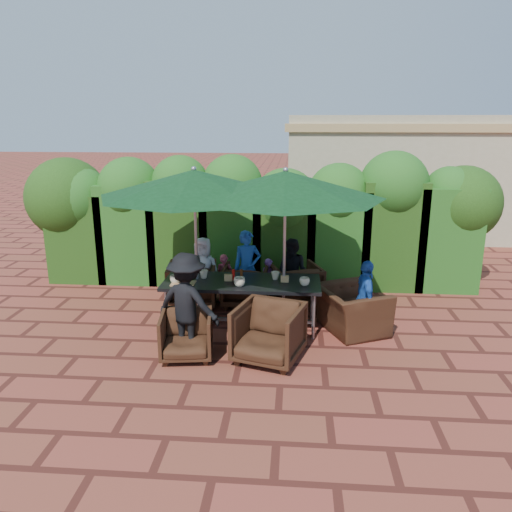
# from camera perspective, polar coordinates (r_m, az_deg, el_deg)

# --- Properties ---
(ground) EXTENTS (80.00, 80.00, 0.00)m
(ground) POSITION_cam_1_polar(r_m,az_deg,el_deg) (7.76, -0.98, -8.29)
(ground) COLOR brown
(ground) RESTS_ON ground
(dining_table) EXTENTS (2.37, 0.90, 0.75)m
(dining_table) POSITION_cam_1_polar(r_m,az_deg,el_deg) (7.58, -1.63, -3.41)
(dining_table) COLOR black
(dining_table) RESTS_ON ground
(umbrella_left) EXTENTS (2.83, 2.83, 2.46)m
(umbrella_left) POSITION_cam_1_polar(r_m,az_deg,el_deg) (7.39, -7.08, 8.27)
(umbrella_left) COLOR gray
(umbrella_left) RESTS_ON ground
(umbrella_right) EXTENTS (2.88, 2.88, 2.46)m
(umbrella_right) POSITION_cam_1_polar(r_m,az_deg,el_deg) (7.19, 3.38, 8.15)
(umbrella_right) COLOR gray
(umbrella_right) RESTS_ON ground
(chair_far_left) EXTENTS (0.89, 0.85, 0.83)m
(chair_far_left) POSITION_cam_1_polar(r_m,az_deg,el_deg) (8.62, -7.30, -2.99)
(chair_far_left) COLOR black
(chair_far_left) RESTS_ON ground
(chair_far_mid) EXTENTS (0.78, 0.73, 0.78)m
(chair_far_mid) POSITION_cam_1_polar(r_m,az_deg,el_deg) (8.57, -1.20, -3.16)
(chair_far_mid) COLOR black
(chair_far_mid) RESTS_ON ground
(chair_far_right) EXTENTS (0.97, 0.94, 0.80)m
(chair_far_right) POSITION_cam_1_polar(r_m,az_deg,el_deg) (8.58, 4.59, -3.12)
(chair_far_right) COLOR black
(chair_far_right) RESTS_ON ground
(chair_near_left) EXTENTS (0.76, 0.72, 0.70)m
(chair_near_left) POSITION_cam_1_polar(r_m,az_deg,el_deg) (6.82, -7.96, -8.72)
(chair_near_left) COLOR black
(chair_near_left) RESTS_ON ground
(chair_near_right) EXTENTS (1.02, 0.98, 0.85)m
(chair_near_right) POSITION_cam_1_polar(r_m,az_deg,el_deg) (6.65, 1.46, -8.50)
(chair_near_right) COLOR black
(chair_near_right) RESTS_ON ground
(chair_end_right) EXTENTS (1.02, 1.20, 0.89)m
(chair_end_right) POSITION_cam_1_polar(r_m,az_deg,el_deg) (7.67, 10.83, -5.27)
(chair_end_right) COLOR black
(chair_end_right) RESTS_ON ground
(adult_far_left) EXTENTS (0.62, 0.42, 1.19)m
(adult_far_left) POSITION_cam_1_polar(r_m,az_deg,el_deg) (8.59, -6.07, -1.76)
(adult_far_left) COLOR silver
(adult_far_left) RESTS_ON ground
(adult_far_mid) EXTENTS (0.55, 0.49, 1.30)m
(adult_far_mid) POSITION_cam_1_polar(r_m,az_deg,el_deg) (8.54, -1.01, -1.39)
(adult_far_mid) COLOR #2156B4
(adult_far_mid) RESTS_ON ground
(adult_far_right) EXTENTS (0.65, 0.53, 1.18)m
(adult_far_right) POSITION_cam_1_polar(r_m,az_deg,el_deg) (8.50, 4.25, -1.94)
(adult_far_right) COLOR black
(adult_far_right) RESTS_ON ground
(adult_near_left) EXTENTS (0.99, 0.69, 1.42)m
(adult_near_left) POSITION_cam_1_polar(r_m,az_deg,el_deg) (6.82, -7.84, -5.44)
(adult_near_left) COLOR black
(adult_near_left) RESTS_ON ground
(adult_end_right) EXTENTS (0.41, 0.70, 1.14)m
(adult_end_right) POSITION_cam_1_polar(r_m,az_deg,el_deg) (7.56, 12.39, -4.69)
(adult_end_right) COLOR #2156B4
(adult_end_right) RESTS_ON ground
(child_left) EXTENTS (0.31, 0.26, 0.84)m
(child_left) POSITION_cam_1_polar(r_m,az_deg,el_deg) (8.77, -3.63, -2.53)
(child_left) COLOR #DF4E68
(child_left) RESTS_ON ground
(child_right) EXTENTS (0.33, 0.29, 0.78)m
(child_right) POSITION_cam_1_polar(r_m,az_deg,el_deg) (8.71, 1.50, -2.83)
(child_right) COLOR purple
(child_right) RESTS_ON ground
(pedestrian_a) EXTENTS (1.52, 1.19, 1.56)m
(pedestrian_a) POSITION_cam_1_polar(r_m,az_deg,el_deg) (11.63, 7.77, 3.70)
(pedestrian_a) COLOR green
(pedestrian_a) RESTS_ON ground
(pedestrian_b) EXTENTS (1.03, 0.88, 1.83)m
(pedestrian_b) POSITION_cam_1_polar(r_m,az_deg,el_deg) (11.92, 13.59, 4.35)
(pedestrian_b) COLOR #DF4E68
(pedestrian_b) RESTS_ON ground
(pedestrian_c) EXTENTS (1.05, 1.15, 1.68)m
(pedestrian_c) POSITION_cam_1_polar(r_m,az_deg,el_deg) (11.91, 18.18, 3.63)
(pedestrian_c) COLOR #92949A
(pedestrian_c) RESTS_ON ground
(cup_a) EXTENTS (0.16, 0.16, 0.13)m
(cup_a) POSITION_cam_1_polar(r_m,az_deg,el_deg) (7.53, -9.20, -2.63)
(cup_a) COLOR beige
(cup_a) RESTS_ON dining_table
(cup_b) EXTENTS (0.13, 0.13, 0.13)m
(cup_b) POSITION_cam_1_polar(r_m,az_deg,el_deg) (7.71, -5.99, -2.07)
(cup_b) COLOR beige
(cup_b) RESTS_ON dining_table
(cup_c) EXTENTS (0.17, 0.17, 0.13)m
(cup_c) POSITION_cam_1_polar(r_m,az_deg,el_deg) (7.30, -1.91, -2.97)
(cup_c) COLOR beige
(cup_c) RESTS_ON dining_table
(cup_d) EXTENTS (0.13, 0.13, 0.12)m
(cup_d) POSITION_cam_1_polar(r_m,az_deg,el_deg) (7.62, 2.21, -2.25)
(cup_d) COLOR beige
(cup_d) RESTS_ON dining_table
(cup_e) EXTENTS (0.15, 0.15, 0.12)m
(cup_e) POSITION_cam_1_polar(r_m,az_deg,el_deg) (7.37, 5.57, -2.92)
(cup_e) COLOR beige
(cup_e) RESTS_ON dining_table
(ketchup_bottle) EXTENTS (0.04, 0.04, 0.17)m
(ketchup_bottle) POSITION_cam_1_polar(r_m,az_deg,el_deg) (7.57, -2.59, -2.16)
(ketchup_bottle) COLOR #B20C0A
(ketchup_bottle) RESTS_ON dining_table
(sauce_bottle) EXTENTS (0.04, 0.04, 0.17)m
(sauce_bottle) POSITION_cam_1_polar(r_m,az_deg,el_deg) (7.57, -1.68, -2.16)
(sauce_bottle) COLOR #4C230C
(sauce_bottle) RESTS_ON dining_table
(serving_tray) EXTENTS (0.35, 0.25, 0.02)m
(serving_tray) POSITION_cam_1_polar(r_m,az_deg,el_deg) (7.49, -8.31, -3.12)
(serving_tray) COLOR #A1764D
(serving_tray) RESTS_ON dining_table
(number_block_left) EXTENTS (0.12, 0.06, 0.10)m
(number_block_left) POSITION_cam_1_polar(r_m,az_deg,el_deg) (7.56, -3.17, -2.47)
(number_block_left) COLOR tan
(number_block_left) RESTS_ON dining_table
(number_block_right) EXTENTS (0.12, 0.06, 0.10)m
(number_block_right) POSITION_cam_1_polar(r_m,az_deg,el_deg) (7.50, 3.31, -2.62)
(number_block_right) COLOR tan
(number_block_right) RESTS_ON dining_table
(hedge_wall) EXTENTS (9.10, 1.60, 2.57)m
(hedge_wall) POSITION_cam_1_polar(r_m,az_deg,el_deg) (9.59, -0.79, 4.93)
(hedge_wall) COLOR #1A340E
(hedge_wall) RESTS_ON ground
(building) EXTENTS (6.20, 3.08, 3.20)m
(building) POSITION_cam_1_polar(r_m,az_deg,el_deg) (14.42, 15.94, 8.84)
(building) COLOR #BDB08C
(building) RESTS_ON ground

